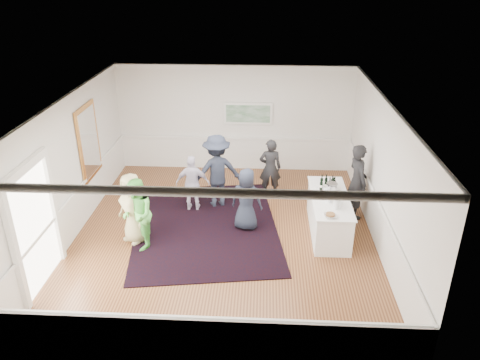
# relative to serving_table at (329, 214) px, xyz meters

# --- Properties ---
(floor) EXTENTS (8.00, 8.00, 0.00)m
(floor) POSITION_rel_serving_table_xyz_m (-2.45, -0.34, -0.46)
(floor) COLOR brown
(floor) RESTS_ON ground
(ceiling) EXTENTS (7.00, 8.00, 0.02)m
(ceiling) POSITION_rel_serving_table_xyz_m (-2.45, -0.34, 2.74)
(ceiling) COLOR white
(ceiling) RESTS_ON wall_back
(wall_left) EXTENTS (0.02, 8.00, 3.20)m
(wall_left) POSITION_rel_serving_table_xyz_m (-5.95, -0.34, 1.14)
(wall_left) COLOR white
(wall_left) RESTS_ON floor
(wall_right) EXTENTS (0.02, 8.00, 3.20)m
(wall_right) POSITION_rel_serving_table_xyz_m (1.05, -0.34, 1.14)
(wall_right) COLOR white
(wall_right) RESTS_ON floor
(wall_back) EXTENTS (7.00, 0.02, 3.20)m
(wall_back) POSITION_rel_serving_table_xyz_m (-2.45, 3.66, 1.14)
(wall_back) COLOR white
(wall_back) RESTS_ON floor
(wall_front) EXTENTS (7.00, 0.02, 3.20)m
(wall_front) POSITION_rel_serving_table_xyz_m (-2.45, -4.34, 1.14)
(wall_front) COLOR white
(wall_front) RESTS_ON floor
(wainscoting) EXTENTS (7.00, 8.00, 1.00)m
(wainscoting) POSITION_rel_serving_table_xyz_m (-2.45, -0.34, 0.04)
(wainscoting) COLOR white
(wainscoting) RESTS_ON floor
(mirror) EXTENTS (0.05, 1.25, 1.85)m
(mirror) POSITION_rel_serving_table_xyz_m (-5.90, 0.96, 1.34)
(mirror) COLOR #CA843B
(mirror) RESTS_ON wall_left
(doorway) EXTENTS (0.10, 1.78, 2.56)m
(doorway) POSITION_rel_serving_table_xyz_m (-5.89, -2.24, 0.95)
(doorway) COLOR white
(doorway) RESTS_ON wall_left
(landscape_painting) EXTENTS (1.44, 0.06, 0.66)m
(landscape_painting) POSITION_rel_serving_table_xyz_m (-2.05, 3.61, 1.32)
(landscape_painting) COLOR white
(landscape_painting) RESTS_ON wall_back
(area_rug) EXTENTS (3.99, 4.88, 0.02)m
(area_rug) POSITION_rel_serving_table_xyz_m (-2.92, 0.04, -0.45)
(area_rug) COLOR black
(area_rug) RESTS_ON floor
(serving_table) EXTENTS (0.86, 2.27, 0.92)m
(serving_table) POSITION_rel_serving_table_xyz_m (0.00, 0.00, 0.00)
(serving_table) COLOR white
(serving_table) RESTS_ON floor
(bartender) EXTENTS (0.63, 0.79, 1.91)m
(bartender) POSITION_rel_serving_table_xyz_m (0.75, 0.80, 0.49)
(bartender) COLOR black
(bartender) RESTS_ON floor
(guest_tan) EXTENTS (0.97, 0.92, 1.67)m
(guest_tan) POSITION_rel_serving_table_xyz_m (-4.47, -0.64, 0.37)
(guest_tan) COLOR tan
(guest_tan) RESTS_ON floor
(guest_green) EXTENTS (0.87, 0.98, 1.66)m
(guest_green) POSITION_rel_serving_table_xyz_m (-4.29, -0.90, 0.37)
(guest_green) COLOR #5AC24D
(guest_green) RESTS_ON floor
(guest_lilac) EXTENTS (0.88, 0.38, 1.48)m
(guest_lilac) POSITION_rel_serving_table_xyz_m (-3.35, 0.92, 0.28)
(guest_lilac) COLOR silver
(guest_lilac) RESTS_ON floor
(guest_dark_a) EXTENTS (1.43, 1.10, 1.94)m
(guest_dark_a) POSITION_rel_serving_table_xyz_m (-2.76, 1.21, 0.51)
(guest_dark_a) COLOR #202636
(guest_dark_a) RESTS_ON floor
(guest_dark_b) EXTENTS (0.62, 0.43, 1.63)m
(guest_dark_b) POSITION_rel_serving_table_xyz_m (-1.38, 1.83, 0.35)
(guest_dark_b) COLOR black
(guest_dark_b) RESTS_ON floor
(guest_navy) EXTENTS (0.84, 0.64, 1.53)m
(guest_navy) POSITION_rel_serving_table_xyz_m (-1.94, 0.06, 0.30)
(guest_navy) COLOR #202636
(guest_navy) RESTS_ON floor
(wine_bottles) EXTENTS (0.40, 0.30, 0.31)m
(wine_bottles) POSITION_rel_serving_table_xyz_m (-0.00, 0.48, 0.61)
(wine_bottles) COLOR black
(wine_bottles) RESTS_ON serving_table
(juice_pitchers) EXTENTS (0.36, 0.68, 0.24)m
(juice_pitchers) POSITION_rel_serving_table_xyz_m (0.03, -0.34, 0.58)
(juice_pitchers) COLOR #69A039
(juice_pitchers) RESTS_ON serving_table
(ice_bucket) EXTENTS (0.26, 0.26, 0.25)m
(ice_bucket) POSITION_rel_serving_table_xyz_m (0.05, 0.22, 0.57)
(ice_bucket) COLOR silver
(ice_bucket) RESTS_ON serving_table
(nut_bowl) EXTENTS (0.28, 0.28, 0.08)m
(nut_bowl) POSITION_rel_serving_table_xyz_m (-0.11, -0.94, 0.50)
(nut_bowl) COLOR white
(nut_bowl) RESTS_ON serving_table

